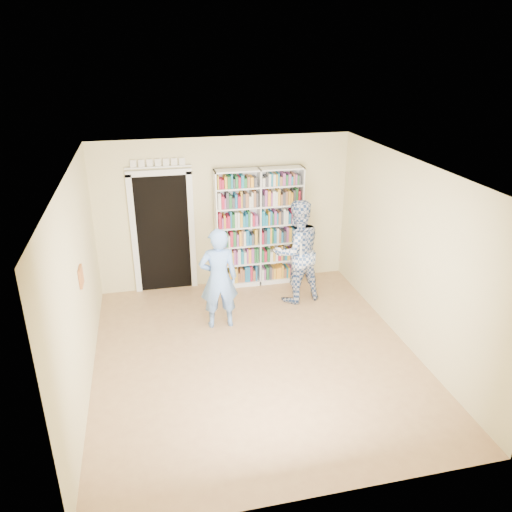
% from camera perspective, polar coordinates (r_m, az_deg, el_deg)
% --- Properties ---
extents(floor, '(5.00, 5.00, 0.00)m').
position_cam_1_polar(floor, '(7.29, -0.05, -11.33)').
color(floor, '#9C704B').
rests_on(floor, ground).
extents(ceiling, '(5.00, 5.00, 0.00)m').
position_cam_1_polar(ceiling, '(6.19, -0.06, 9.81)').
color(ceiling, white).
rests_on(ceiling, wall_back).
extents(wall_back, '(4.50, 0.00, 4.50)m').
position_cam_1_polar(wall_back, '(8.92, -3.61, 4.89)').
color(wall_back, beige).
rests_on(wall_back, floor).
extents(wall_left, '(0.00, 5.00, 5.00)m').
position_cam_1_polar(wall_left, '(6.56, -19.64, -3.35)').
color(wall_left, beige).
rests_on(wall_left, floor).
extents(wall_right, '(0.00, 5.00, 5.00)m').
position_cam_1_polar(wall_right, '(7.41, 17.17, 0.04)').
color(wall_right, beige).
rests_on(wall_right, floor).
extents(bookshelf, '(1.57, 0.30, 2.16)m').
position_cam_1_polar(bookshelf, '(8.97, 0.34, 3.30)').
color(bookshelf, white).
rests_on(bookshelf, floor).
extents(doorway, '(1.10, 0.08, 2.43)m').
position_cam_1_polar(doorway, '(8.86, -10.61, 3.24)').
color(doorway, black).
rests_on(doorway, floor).
extents(wall_art, '(0.03, 0.25, 0.25)m').
position_cam_1_polar(wall_art, '(6.71, -19.37, -2.22)').
color(wall_art, brown).
rests_on(wall_art, wall_left).
extents(man_blue, '(0.60, 0.40, 1.63)m').
position_cam_1_polar(man_blue, '(7.66, -4.30, -2.61)').
color(man_blue, '#6795E5').
rests_on(man_blue, floor).
extents(man_plaid, '(1.00, 0.85, 1.80)m').
position_cam_1_polar(man_plaid, '(8.44, 4.67, 0.52)').
color(man_plaid, navy).
rests_on(man_plaid, floor).
extents(paper_sheet, '(0.20, 0.13, 0.32)m').
position_cam_1_polar(paper_sheet, '(8.21, 5.56, 1.19)').
color(paper_sheet, white).
rests_on(paper_sheet, man_plaid).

